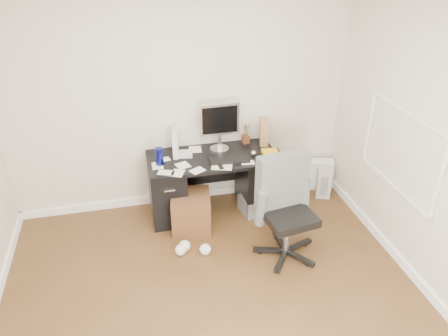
# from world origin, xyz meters

# --- Properties ---
(ground) EXTENTS (4.00, 4.00, 0.00)m
(ground) POSITION_xyz_m (0.00, 0.00, 0.00)
(ground) COLOR #4B3118
(ground) RESTS_ON ground
(room_shell) EXTENTS (4.02, 4.02, 2.71)m
(room_shell) POSITION_xyz_m (0.03, 0.03, 1.66)
(room_shell) COLOR beige
(room_shell) RESTS_ON ground
(desk) EXTENTS (1.50, 0.70, 0.75)m
(desk) POSITION_xyz_m (0.30, 1.65, 0.40)
(desk) COLOR black
(desk) RESTS_ON ground
(loose_papers) EXTENTS (1.10, 0.60, 0.00)m
(loose_papers) POSITION_xyz_m (0.10, 1.60, 0.75)
(loose_papers) COLOR white
(loose_papers) RESTS_ON desk
(lcd_monitor) EXTENTS (0.48, 0.28, 0.59)m
(lcd_monitor) POSITION_xyz_m (0.42, 1.80, 1.05)
(lcd_monitor) COLOR silver
(lcd_monitor) RESTS_ON desk
(keyboard) EXTENTS (0.46, 0.19, 0.03)m
(keyboard) POSITION_xyz_m (0.46, 1.49, 0.76)
(keyboard) COLOR black
(keyboard) RESTS_ON desk
(computer_mouse) EXTENTS (0.08, 0.08, 0.07)m
(computer_mouse) POSITION_xyz_m (0.76, 1.56, 0.78)
(computer_mouse) COLOR silver
(computer_mouse) RESTS_ON desk
(travel_mug) EXTENTS (0.09, 0.09, 0.20)m
(travel_mug) POSITION_xyz_m (-0.32, 1.60, 0.85)
(travel_mug) COLOR navy
(travel_mug) RESTS_ON desk
(white_binder) EXTENTS (0.16, 0.27, 0.30)m
(white_binder) POSITION_xyz_m (-0.11, 1.79, 0.90)
(white_binder) COLOR silver
(white_binder) RESTS_ON desk
(magazine_file) EXTENTS (0.20, 0.28, 0.30)m
(magazine_file) POSITION_xyz_m (0.99, 1.87, 0.90)
(magazine_file) COLOR #A37A4F
(magazine_file) RESTS_ON desk
(pen_cup) EXTENTS (0.12, 0.12, 0.24)m
(pen_cup) POSITION_xyz_m (0.77, 1.91, 0.87)
(pen_cup) COLOR #522E17
(pen_cup) RESTS_ON desk
(yellow_book) EXTENTS (0.23, 0.28, 0.04)m
(yellow_book) POSITION_xyz_m (0.97, 1.50, 0.77)
(yellow_book) COLOR yellow
(yellow_book) RESTS_ON desk
(paper_remote) EXTENTS (0.27, 0.24, 0.02)m
(paper_remote) POSITION_xyz_m (0.35, 1.39, 0.76)
(paper_remote) COLOR white
(paper_remote) RESTS_ON desk
(office_chair) EXTENTS (0.72, 0.72, 1.12)m
(office_chair) POSITION_xyz_m (0.88, 0.66, 0.56)
(office_chair) COLOR #4D4F4D
(office_chair) RESTS_ON ground
(pc_tower) EXTENTS (0.31, 0.44, 0.40)m
(pc_tower) POSITION_xyz_m (1.79, 1.75, 0.20)
(pc_tower) COLOR #A9A699
(pc_tower) RESTS_ON ground
(shopping_bag) EXTENTS (0.35, 0.30, 0.41)m
(shopping_bag) POSITION_xyz_m (1.80, 1.84, 0.20)
(shopping_bag) COLOR white
(shopping_bag) RESTS_ON ground
(wicker_basket) EXTENTS (0.50, 0.50, 0.44)m
(wicker_basket) POSITION_xyz_m (-0.02, 1.37, 0.22)
(wicker_basket) COLOR #4D2D17
(wicker_basket) RESTS_ON ground
(desk_printer) EXTENTS (0.41, 0.36, 0.21)m
(desk_printer) POSITION_xyz_m (0.80, 1.51, 0.10)
(desk_printer) COLOR slate
(desk_printer) RESTS_ON ground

